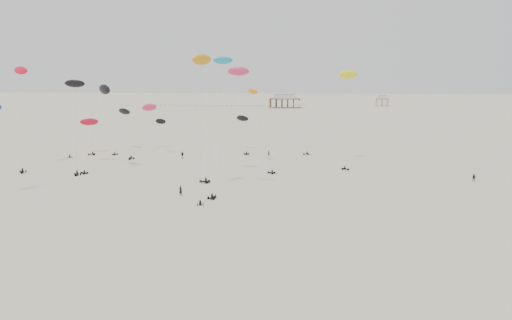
# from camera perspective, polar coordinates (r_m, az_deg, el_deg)

# --- Properties ---
(ground_plane) EXTENTS (900.00, 900.00, 0.00)m
(ground_plane) POSITION_cam_1_polar(r_m,az_deg,el_deg) (198.72, 3.70, 3.31)
(ground_plane) COLOR beige
(pavilion_main) EXTENTS (21.00, 13.00, 9.80)m
(pavilion_main) POSITION_cam_1_polar(r_m,az_deg,el_deg) (348.31, 3.31, 6.67)
(pavilion_main) COLOR brown
(pavilion_main) RESTS_ON ground
(pavilion_small) EXTENTS (9.00, 7.00, 8.00)m
(pavilion_small) POSITION_cam_1_polar(r_m,az_deg,el_deg) (381.06, 14.21, 6.53)
(pavilion_small) COLOR brown
(pavilion_small) RESTS_ON ground
(pier_fence) EXTENTS (80.20, 0.20, 1.50)m
(pier_fence) POSITION_cam_1_polar(r_m,az_deg,el_deg) (355.26, -5.15, 6.15)
(pier_fence) COLOR black
(pier_fence) RESTS_ON ground
(rig_0) EXTENTS (8.24, 13.00, 24.57)m
(rig_0) POSITION_cam_1_polar(r_m,az_deg,el_deg) (130.15, -25.25, 6.56)
(rig_0) COLOR black
(rig_0) RESTS_ON ground
(rig_1) EXTENTS (6.29, 12.29, 23.98)m
(rig_1) POSITION_cam_1_polar(r_m,az_deg,el_deg) (93.10, -2.81, 6.33)
(rig_1) COLOR black
(rig_1) RESTS_ON ground
(rig_2) EXTENTS (5.29, 13.13, 16.68)m
(rig_2) POSITION_cam_1_polar(r_m,az_deg,el_deg) (145.99, 5.21, 5.04)
(rig_2) COLOR black
(rig_2) RESTS_ON ground
(rig_3) EXTENTS (7.50, 13.53, 14.45)m
(rig_3) POSITION_cam_1_polar(r_m,az_deg,el_deg) (138.97, -12.12, 2.80)
(rig_3) COLOR black
(rig_3) RESTS_ON ground
(rig_4) EXTENTS (10.11, 17.40, 24.37)m
(rig_4) POSITION_cam_1_polar(r_m,az_deg,el_deg) (127.14, -19.97, 6.49)
(rig_4) COLOR black
(rig_4) RESTS_ON ground
(rig_6) EXTENTS (5.09, 16.91, 26.99)m
(rig_6) POSITION_cam_1_polar(r_m,az_deg,el_deg) (94.18, -6.23, 9.54)
(rig_6) COLOR black
(rig_6) RESTS_ON ground
(rig_7) EXTENTS (8.80, 16.45, 22.11)m
(rig_7) POSITION_cam_1_polar(r_m,az_deg,el_deg) (119.55, 0.18, 5.48)
(rig_7) COLOR black
(rig_7) RESTS_ON ground
(rig_8) EXTENTS (6.20, 10.45, 19.93)m
(rig_8) POSITION_cam_1_polar(r_m,az_deg,el_deg) (120.18, -17.16, 6.76)
(rig_8) COLOR black
(rig_8) RESTS_ON ground
(rig_9) EXTENTS (5.51, 13.59, 26.46)m
(rig_9) POSITION_cam_1_polar(r_m,az_deg,el_deg) (107.18, -4.41, 7.32)
(rig_9) COLOR black
(rig_9) RESTS_ON ground
(rig_10) EXTENTS (8.52, 16.31, 16.87)m
(rig_10) POSITION_cam_1_polar(r_m,az_deg,el_deg) (152.05, -15.34, 4.68)
(rig_10) COLOR black
(rig_10) RESTS_ON ground
(rig_11) EXTENTS (5.57, 16.38, 24.56)m
(rig_11) POSITION_cam_1_polar(r_m,az_deg,el_deg) (127.44, 10.44, 8.46)
(rig_11) COLOR black
(rig_11) RESTS_ON ground
(rig_12) EXTENTS (5.53, 12.72, 12.09)m
(rig_12) POSITION_cam_1_polar(r_m,az_deg,el_deg) (148.18, -18.75, 3.74)
(rig_12) COLOR black
(rig_12) RESTS_ON ground
(rig_13) EXTENTS (9.09, 16.18, 17.82)m
(rig_13) POSITION_cam_1_polar(r_m,az_deg,el_deg) (150.41, -12.51, 5.33)
(rig_13) COLOR black
(rig_13) RESTS_ON ground
(rig_14) EXTENTS (6.19, 14.81, 14.26)m
(rig_14) POSITION_cam_1_polar(r_m,az_deg,el_deg) (146.82, -1.49, 4.11)
(rig_14) COLOR black
(rig_14) RESTS_ON ground
(spectator_0) EXTENTS (0.89, 0.73, 2.13)m
(spectator_0) POSITION_cam_1_polar(r_m,az_deg,el_deg) (92.06, -8.60, -4.03)
(spectator_0) COLOR black
(spectator_0) RESTS_ON ground
(spectator_1) EXTENTS (1.06, 0.88, 1.88)m
(spectator_1) POSITION_cam_1_polar(r_m,az_deg,el_deg) (112.42, 23.63, -2.27)
(spectator_1) COLOR black
(spectator_1) RESTS_ON ground
(spectator_2) EXTENTS (1.32, 0.75, 2.18)m
(spectator_2) POSITION_cam_1_polar(r_m,az_deg,el_deg) (133.31, -8.41, 0.18)
(spectator_2) COLOR black
(spectator_2) RESTS_ON ground
(spectator_3) EXTENTS (0.83, 0.77, 1.88)m
(spectator_3) POSITION_cam_1_polar(r_m,az_deg,el_deg) (135.78, 1.47, 0.44)
(spectator_3) COLOR black
(spectator_3) RESTS_ON ground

